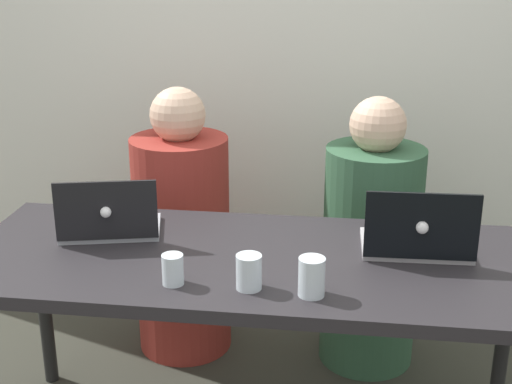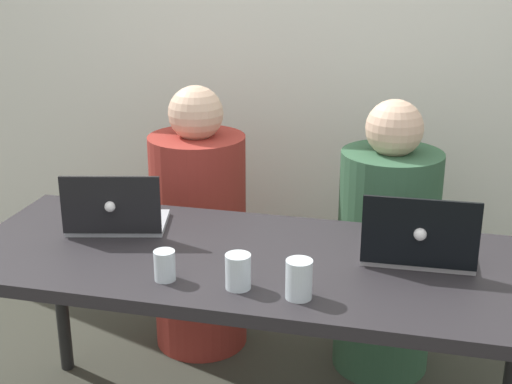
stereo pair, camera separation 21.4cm
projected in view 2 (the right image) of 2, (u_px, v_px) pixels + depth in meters
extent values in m
cube|color=silver|center=(317.00, 43.00, 3.06)|extent=(4.57, 0.10, 2.38)
cube|color=#272428|center=(251.00, 262.00, 2.15)|extent=(1.76, 0.70, 0.04)
cylinder|color=black|center=(60.00, 292.00, 2.72)|extent=(0.05, 0.05, 0.67)
cylinder|color=maroon|center=(199.00, 243.00, 2.89)|extent=(0.46, 0.46, 0.89)
sphere|color=beige|center=(196.00, 113.00, 2.71)|extent=(0.21, 0.21, 0.21)
cylinder|color=#31593D|center=(385.00, 263.00, 2.72)|extent=(0.42, 0.42, 0.88)
sphere|color=beige|center=(394.00, 128.00, 2.55)|extent=(0.21, 0.21, 0.21)
cube|color=#AEB3BC|center=(119.00, 223.00, 2.37)|extent=(0.35, 0.27, 0.02)
cube|color=black|center=(111.00, 205.00, 2.23)|extent=(0.31, 0.08, 0.19)
sphere|color=white|center=(110.00, 207.00, 2.22)|extent=(0.03, 0.03, 0.03)
cube|color=#B4B1B6|center=(417.00, 252.00, 2.14)|extent=(0.33, 0.23, 0.02)
cube|color=black|center=(420.00, 233.00, 2.00)|extent=(0.33, 0.02, 0.20)
sphere|color=white|center=(420.00, 235.00, 1.99)|extent=(0.04, 0.04, 0.04)
cylinder|color=silver|center=(299.00, 279.00, 1.87)|extent=(0.07, 0.07, 0.11)
cylinder|color=silver|center=(299.00, 287.00, 1.88)|extent=(0.06, 0.06, 0.06)
cylinder|color=silver|center=(165.00, 265.00, 1.98)|extent=(0.06, 0.06, 0.09)
cylinder|color=silver|center=(165.00, 272.00, 1.98)|extent=(0.05, 0.05, 0.05)
cylinder|color=silver|center=(238.00, 271.00, 1.93)|extent=(0.07, 0.07, 0.10)
cylinder|color=silver|center=(238.00, 279.00, 1.94)|extent=(0.06, 0.06, 0.05)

